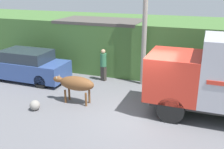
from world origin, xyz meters
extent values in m
plane|color=slate|center=(0.00, 0.00, 0.00)|extent=(60.00, 60.00, 0.00)
cube|color=#426B33|center=(0.00, 6.18, 1.45)|extent=(32.00, 5.13, 2.90)
cube|color=#8CC69E|center=(-3.57, 4.96, 1.38)|extent=(4.49, 2.40, 2.76)
cube|color=#4C4742|center=(-3.57, 4.96, 2.84)|extent=(4.79, 2.70, 0.16)
cube|color=red|center=(1.17, 0.83, 1.51)|extent=(1.94, 2.26, 1.67)
cube|color=#232D38|center=(0.18, 0.83, 1.81)|extent=(0.04, 1.92, 0.58)
cylinder|color=black|center=(1.27, -0.05, 0.50)|extent=(1.00, 0.50, 1.00)
ellipsoid|color=brown|center=(-2.70, 0.15, 0.89)|extent=(1.57, 0.61, 0.61)
ellipsoid|color=brown|center=(-3.59, 0.15, 0.96)|extent=(0.45, 0.26, 0.26)
cone|color=#B7AD93|center=(-3.59, 0.04, 1.09)|extent=(0.06, 0.06, 0.11)
cone|color=#B7AD93|center=(-3.59, 0.25, 1.09)|extent=(0.06, 0.06, 0.11)
cylinder|color=brown|center=(-3.18, -0.02, 0.29)|extent=(0.09, 0.09, 0.58)
cylinder|color=brown|center=(-3.18, 0.31, 0.29)|extent=(0.09, 0.09, 0.58)
cylinder|color=brown|center=(-2.21, -0.02, 0.29)|extent=(0.09, 0.09, 0.58)
cylinder|color=brown|center=(-2.21, 0.31, 0.29)|extent=(0.09, 0.09, 0.58)
cube|color=#334C8C|center=(-6.58, 1.82, 0.62)|extent=(4.55, 1.72, 0.88)
cube|color=#232D38|center=(-6.47, 1.82, 1.34)|extent=(2.50, 1.58, 0.54)
cylinder|color=black|center=(-5.17, 1.10, 0.33)|extent=(0.66, 0.28, 0.66)
cube|color=#38332D|center=(-2.69, 3.11, 0.39)|extent=(0.32, 0.27, 0.78)
cylinder|color=#33724C|center=(-2.69, 3.11, 1.12)|extent=(0.43, 0.43, 0.68)
sphere|color=tan|center=(-2.69, 3.11, 1.57)|extent=(0.22, 0.22, 0.22)
cylinder|color=#9E998E|center=(-0.63, 3.32, 2.84)|extent=(0.23, 0.23, 5.68)
sphere|color=gray|center=(-3.99, -1.06, 0.21)|extent=(0.41, 0.41, 0.41)
camera|label=1|loc=(2.22, -8.96, 4.81)|focal=42.00mm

